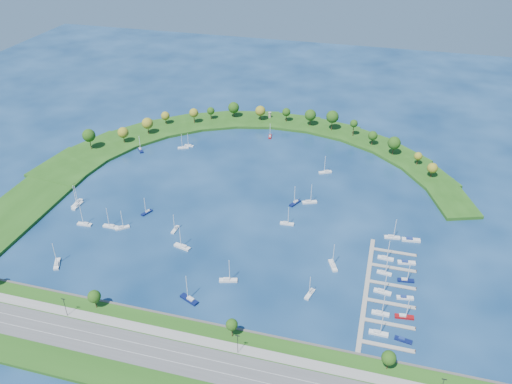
% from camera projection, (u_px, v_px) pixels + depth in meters
% --- Properties ---
extents(ground, '(700.00, 700.00, 0.00)m').
position_uv_depth(ground, '(246.00, 201.00, 316.31)').
color(ground, '#072244').
rests_on(ground, ground).
extents(south_shoreline, '(420.00, 43.10, 11.60)m').
position_uv_depth(south_shoreline, '(163.00, 353.00, 215.12)').
color(south_shoreline, '#1D4913').
rests_on(south_shoreline, ground).
extents(breakwater, '(286.74, 247.64, 2.00)m').
position_uv_depth(breakwater, '(202.00, 154.00, 366.07)').
color(breakwater, '#1D4913').
rests_on(breakwater, ground).
extents(breakwater_trees, '(241.86, 91.38, 15.83)m').
position_uv_depth(breakwater_trees, '(257.00, 124.00, 385.89)').
color(breakwater_trees, '#382314').
rests_on(breakwater_trees, breakwater).
extents(harbor_tower, '(2.60, 2.60, 4.58)m').
position_uv_depth(harbor_tower, '(270.00, 115.00, 416.35)').
color(harbor_tower, gray).
rests_on(harbor_tower, breakwater).
extents(dock_system, '(24.28, 82.00, 1.60)m').
position_uv_depth(dock_system, '(382.00, 292.00, 247.06)').
color(dock_system, gray).
rests_on(dock_system, ground).
extents(moored_boat_0, '(4.96, 7.70, 11.01)m').
position_uv_depth(moored_boat_0, '(147.00, 212.00, 304.19)').
color(moored_boat_0, '#0A1344').
rests_on(moored_boat_0, ground).
extents(moored_boat_1, '(7.98, 4.95, 11.37)m').
position_uv_depth(moored_boat_1, '(183.00, 147.00, 375.27)').
color(moored_boat_1, silver).
rests_on(moored_boat_1, ground).
extents(moored_boat_2, '(5.96, 8.90, 12.79)m').
position_uv_depth(moored_boat_2, '(295.00, 203.00, 312.75)').
color(moored_boat_2, '#0A1344').
rests_on(moored_boat_2, ground).
extents(moored_boat_3, '(2.39, 7.47, 10.87)m').
position_uv_depth(moored_boat_3, '(175.00, 229.00, 289.80)').
color(moored_boat_3, silver).
rests_on(moored_boat_3, ground).
extents(moored_boat_4, '(7.99, 2.61, 11.59)m').
position_uv_depth(moored_boat_4, '(287.00, 223.00, 294.60)').
color(moored_boat_4, silver).
rests_on(moored_boat_4, ground).
extents(moored_boat_5, '(2.83, 9.31, 13.60)m').
position_uv_depth(moored_boat_5, '(77.00, 205.00, 310.35)').
color(moored_boat_5, silver).
rests_on(moored_boat_5, ground).
extents(moored_boat_6, '(2.77, 9.30, 13.60)m').
position_uv_depth(moored_boat_6, '(77.00, 203.00, 312.46)').
color(moored_boat_6, silver).
rests_on(moored_boat_6, ground).
extents(moored_boat_7, '(6.04, 9.40, 13.44)m').
position_uv_depth(moored_boat_7, '(333.00, 265.00, 263.17)').
color(moored_boat_7, silver).
rests_on(moored_boat_7, ground).
extents(moored_boat_8, '(3.42, 7.57, 10.74)m').
position_uv_depth(moored_boat_8, '(270.00, 136.00, 391.14)').
color(moored_boat_8, maroon).
rests_on(moored_boat_8, ground).
extents(moored_boat_9, '(8.60, 2.80, 12.48)m').
position_uv_depth(moored_boat_9, '(85.00, 224.00, 294.04)').
color(moored_boat_9, silver).
rests_on(moored_boat_9, ground).
extents(moored_boat_10, '(9.92, 5.03, 14.04)m').
position_uv_depth(moored_boat_10, '(182.00, 246.00, 276.22)').
color(moored_boat_10, silver).
rests_on(moored_boat_10, ground).
extents(moored_boat_11, '(8.83, 6.18, 12.77)m').
position_uv_depth(moored_boat_11, '(325.00, 172.00, 344.74)').
color(moored_boat_11, silver).
rests_on(moored_boat_11, ground).
extents(moored_boat_12, '(4.19, 8.24, 11.67)m').
position_uv_depth(moored_boat_12, '(310.00, 293.00, 245.63)').
color(moored_boat_12, silver).
rests_on(moored_boat_12, ground).
extents(moored_boat_13, '(8.74, 2.53, 12.81)m').
position_uv_depth(moored_boat_13, '(111.00, 226.00, 292.11)').
color(moored_boat_13, silver).
rests_on(moored_boat_13, ground).
extents(moored_boat_14, '(9.24, 4.81, 13.09)m').
position_uv_depth(moored_boat_14, '(228.00, 280.00, 253.80)').
color(moored_boat_14, silver).
rests_on(moored_boat_14, ground).
extents(moored_boat_15, '(6.16, 9.09, 13.09)m').
position_uv_depth(moored_boat_15, '(57.00, 263.00, 264.29)').
color(moored_boat_15, silver).
rests_on(moored_boat_15, ground).
extents(moored_boat_16, '(7.75, 6.75, 11.86)m').
position_uv_depth(moored_boat_16, '(122.00, 227.00, 291.14)').
color(moored_boat_16, silver).
rests_on(moored_boat_16, ground).
extents(moored_boat_17, '(6.87, 2.31, 9.94)m').
position_uv_depth(moored_boat_17, '(189.00, 145.00, 378.21)').
color(moored_boat_17, silver).
rests_on(moored_boat_17, ground).
extents(moored_boat_18, '(9.13, 5.65, 13.01)m').
position_uv_depth(moored_boat_18, '(309.00, 202.00, 313.57)').
color(moored_boat_18, silver).
rests_on(moored_boat_18, ground).
extents(moored_boat_19, '(10.15, 6.57, 14.53)m').
position_uv_depth(moored_boat_19, '(189.00, 299.00, 242.36)').
color(moored_boat_19, '#0A1344').
rests_on(moored_boat_19, ground).
extents(moored_boat_20, '(7.09, 7.78, 12.11)m').
position_uv_depth(moored_boat_20, '(140.00, 150.00, 371.92)').
color(moored_boat_20, '#0A1344').
rests_on(moored_boat_20, ground).
extents(docked_boat_0, '(8.42, 2.54, 12.30)m').
position_uv_depth(docked_boat_0, '(378.00, 333.00, 224.78)').
color(docked_boat_0, silver).
rests_on(docked_boat_0, ground).
extents(docked_boat_1, '(7.76, 3.30, 1.53)m').
position_uv_depth(docked_boat_1, '(403.00, 340.00, 221.80)').
color(docked_boat_1, '#0A1344').
rests_on(docked_boat_1, ground).
extents(docked_boat_2, '(7.99, 2.40, 11.67)m').
position_uv_depth(docked_boat_2, '(380.00, 313.00, 234.90)').
color(docked_boat_2, silver).
rests_on(docked_boat_2, ground).
extents(docked_boat_3, '(8.69, 3.31, 12.46)m').
position_uv_depth(docked_boat_3, '(404.00, 316.00, 233.07)').
color(docked_boat_3, maroon).
rests_on(docked_boat_3, ground).
extents(docked_boat_4, '(8.55, 3.40, 12.22)m').
position_uv_depth(docked_boat_4, '(382.00, 291.00, 246.89)').
color(docked_boat_4, silver).
rests_on(docked_boat_4, ground).
extents(docked_boat_5, '(8.14, 3.46, 1.61)m').
position_uv_depth(docked_boat_5, '(405.00, 298.00, 243.67)').
color(docked_boat_5, silver).
rests_on(docked_boat_5, ground).
extents(docked_boat_6, '(7.48, 2.94, 10.71)m').
position_uv_depth(docked_boat_6, '(384.00, 272.00, 258.52)').
color(docked_boat_6, silver).
rests_on(docked_boat_6, ground).
extents(docked_boat_7, '(8.24, 3.35, 11.76)m').
position_uv_depth(docked_boat_7, '(406.00, 280.00, 253.79)').
color(docked_boat_7, '#0A1344').
rests_on(docked_boat_7, ground).
extents(docked_boat_8, '(8.28, 2.74, 12.00)m').
position_uv_depth(docked_boat_8, '(386.00, 258.00, 268.25)').
color(docked_boat_8, silver).
rests_on(docked_boat_8, ground).
extents(docked_boat_9, '(9.25, 3.87, 1.83)m').
position_uv_depth(docked_boat_9, '(406.00, 262.00, 265.43)').
color(docked_boat_9, silver).
rests_on(docked_boat_9, ground).
extents(docked_boat_10, '(8.80, 3.60, 12.56)m').
position_uv_depth(docked_boat_10, '(392.00, 237.00, 283.54)').
color(docked_boat_10, silver).
rests_on(docked_boat_10, ground).
extents(docked_boat_11, '(10.10, 3.93, 2.01)m').
position_uv_depth(docked_boat_11, '(411.00, 240.00, 281.61)').
color(docked_boat_11, silver).
rests_on(docked_boat_11, ground).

